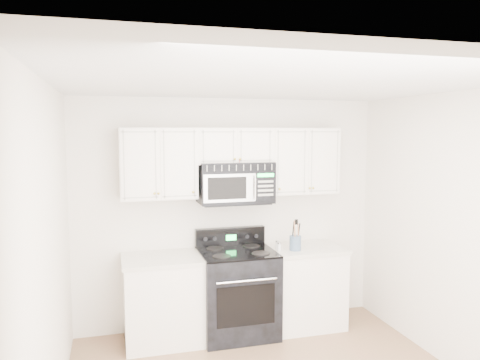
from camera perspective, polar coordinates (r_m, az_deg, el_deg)
name	(u,v)px	position (r m, az deg, el deg)	size (l,w,h in m)	color
room	(284,250)	(3.76, 5.36, -8.45)	(3.51, 3.51, 2.61)	brown
base_cabinet_left	(164,302)	(5.19, -9.25, -14.50)	(0.86, 0.65, 0.92)	white
base_cabinet_right	(304,289)	(5.58, 7.76, -13.00)	(0.86, 0.65, 0.92)	white
range	(237,291)	(5.28, -0.36, -13.38)	(0.81, 0.74, 1.13)	black
upper_cabinets	(233,159)	(5.16, -0.85, 2.63)	(2.44, 0.37, 0.75)	white
microwave	(235,182)	(5.14, -0.59, -0.28)	(0.81, 0.46, 0.45)	black
utensil_crock	(295,242)	(5.26, 6.76, -7.57)	(0.13, 0.13, 0.34)	#40526B
shaker_salt	(277,245)	(5.27, 4.59, -7.89)	(0.04, 0.04, 0.10)	silver
shaker_pepper	(279,247)	(5.21, 4.81, -8.10)	(0.04, 0.04, 0.10)	silver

